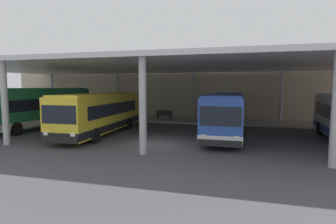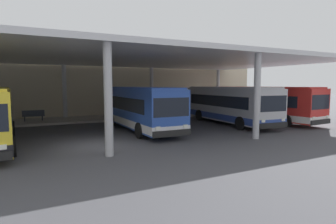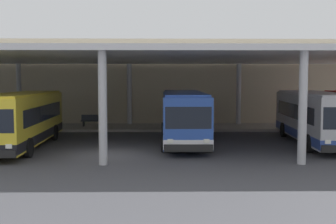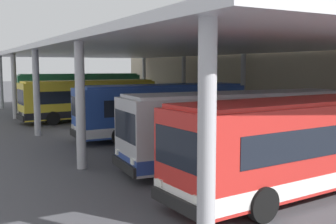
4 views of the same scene
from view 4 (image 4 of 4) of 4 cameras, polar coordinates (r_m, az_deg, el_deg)
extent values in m
plane|color=#47474C|center=(26.88, -12.58, -2.81)|extent=(200.00, 200.00, 0.00)
cube|color=#A39E93|center=(32.10, 8.00, -1.07)|extent=(42.00, 4.50, 0.18)
cube|color=#C1B293|center=(33.88, 12.53, 5.36)|extent=(48.00, 1.60, 7.42)
cube|color=silver|center=(28.57, -2.07, 8.74)|extent=(40.00, 17.00, 0.30)
cylinder|color=#B2B2B7|center=(44.32, -22.48, 3.84)|extent=(0.40, 0.40, 5.25)
cylinder|color=#B2B2B7|center=(48.71, -3.38, 4.51)|extent=(0.40, 0.40, 5.25)
cylinder|color=#B2B2B7|center=(35.14, -20.83, 3.36)|extent=(0.40, 0.40, 5.25)
cylinder|color=#B2B2B7|center=(40.54, 2.23, 4.13)|extent=(0.40, 0.40, 5.25)
cylinder|color=#B2B2B7|center=(26.02, -18.02, 2.54)|extent=(0.40, 0.40, 5.25)
cylinder|color=#B2B2B7|center=(32.95, 10.52, 3.50)|extent=(0.40, 0.40, 5.25)
cylinder|color=#B2B2B7|center=(17.04, -12.23, 0.83)|extent=(0.40, 0.40, 5.25)
cylinder|color=#B2B2B7|center=(8.65, 5.47, -4.37)|extent=(0.40, 0.40, 5.25)
cube|color=#28844C|center=(39.35, -12.30, 2.86)|extent=(3.33, 11.36, 3.10)
cube|color=white|center=(39.44, -12.26, 1.12)|extent=(3.35, 11.38, 0.50)
cube|color=black|center=(39.37, -12.10, 3.30)|extent=(3.22, 9.35, 0.90)
cube|color=black|center=(38.56, -20.42, 3.06)|extent=(2.30, 0.29, 1.10)
cube|color=black|center=(38.68, -20.45, 0.54)|extent=(2.46, 0.34, 0.36)
cube|color=#2A8B50|center=(39.29, -12.36, 5.20)|extent=(3.10, 10.89, 0.12)
cube|color=yellow|center=(38.53, -20.43, 4.57)|extent=(1.75, 0.25, 0.28)
cube|color=white|center=(39.55, -20.55, 1.16)|extent=(0.29, 0.10, 0.20)
cube|color=white|center=(37.76, -20.36, 0.94)|extent=(0.29, 0.10, 0.20)
cylinder|color=black|center=(40.10, -17.48, 0.77)|extent=(0.35, 1.02, 1.00)
cylinder|color=black|center=(37.68, -17.03, 0.44)|extent=(0.35, 1.02, 1.00)
cylinder|color=black|center=(41.39, -8.44, 1.16)|extent=(0.35, 1.02, 1.00)
cylinder|color=black|center=(39.04, -7.45, 0.87)|extent=(0.35, 1.02, 1.00)
cube|color=yellow|center=(32.52, -11.02, 1.82)|extent=(2.89, 10.49, 2.70)
cube|color=black|center=(32.61, -10.98, 0.07)|extent=(2.91, 10.51, 0.50)
cube|color=black|center=(32.55, -10.78, 2.36)|extent=(2.86, 8.62, 0.90)
cube|color=black|center=(31.14, -19.99, 2.00)|extent=(2.30, 0.21, 1.10)
cube|color=black|center=(31.26, -20.05, -0.75)|extent=(2.45, 0.25, 0.36)
cube|color=yellow|center=(32.44, -11.07, 4.30)|extent=(2.68, 10.06, 0.12)
cube|color=yellow|center=(31.10, -19.99, 3.51)|extent=(1.75, 0.19, 0.28)
cube|color=white|center=(32.10, -20.35, 0.04)|extent=(0.28, 0.09, 0.20)
cube|color=white|center=(30.35, -19.73, -0.28)|extent=(0.28, 0.09, 0.20)
cylinder|color=black|center=(32.88, -16.99, -0.40)|extent=(0.32, 1.01, 1.00)
cylinder|color=black|center=(30.52, -15.89, -0.87)|extent=(0.32, 1.01, 1.00)
cylinder|color=black|center=(34.81, -7.23, 0.20)|extent=(0.32, 1.01, 1.00)
cylinder|color=black|center=(32.60, -5.51, -0.20)|extent=(0.32, 1.01, 1.00)
cube|color=#284CA8|center=(24.40, -0.82, 0.44)|extent=(2.55, 10.41, 2.70)
cube|color=silver|center=(24.52, -0.82, -1.88)|extent=(2.57, 10.43, 0.50)
cube|color=black|center=(24.44, -0.51, 1.16)|extent=(2.58, 8.54, 0.90)
cube|color=black|center=(22.46, -12.55, 0.67)|extent=(2.30, 0.13, 1.10)
cube|color=black|center=(22.64, -12.68, -3.12)|extent=(2.45, 0.17, 0.36)
cube|color=#2A50B0|center=(24.29, -0.82, 3.75)|extent=(2.35, 10.00, 0.12)
cube|color=yellow|center=(22.41, -12.53, 2.76)|extent=(1.75, 0.13, 0.28)
cube|color=white|center=(23.44, -13.27, -1.95)|extent=(0.28, 0.08, 0.20)
cube|color=white|center=(21.73, -12.03, -2.57)|extent=(0.28, 0.08, 0.20)
cylinder|color=black|center=(24.39, -8.89, -2.48)|extent=(0.29, 1.00, 1.00)
cylinder|color=black|center=(22.13, -6.77, -3.36)|extent=(0.29, 1.00, 1.00)
cylinder|color=black|center=(27.00, 3.37, -1.56)|extent=(0.29, 1.00, 1.00)
cylinder|color=black|center=(24.98, 6.33, -2.23)|extent=(0.29, 1.00, 1.00)
cube|color=#B7B7BC|center=(17.47, 10.29, -2.05)|extent=(3.19, 10.54, 2.70)
cube|color=#2D4799|center=(17.64, 10.23, -5.26)|extent=(3.21, 10.56, 0.50)
cube|color=black|center=(17.51, 10.71, -1.04)|extent=(3.10, 8.68, 0.90)
cube|color=black|center=(15.08, -5.93, -1.97)|extent=(2.30, 0.27, 1.10)
cube|color=black|center=(15.34, -6.19, -7.54)|extent=(2.46, 0.32, 0.36)
cube|color=silver|center=(17.32, 10.38, 2.57)|extent=(2.96, 10.11, 0.12)
cube|color=yellow|center=(14.99, -5.86, 1.14)|extent=(1.75, 0.24, 0.28)
cube|color=white|center=(16.10, -7.20, -5.61)|extent=(0.28, 0.10, 0.20)
cube|color=white|center=(14.43, -5.01, -6.99)|extent=(0.28, 0.10, 0.20)
cylinder|color=black|center=(17.17, -1.08, -6.16)|extent=(0.35, 1.02, 1.00)
cylinder|color=black|center=(15.02, 2.72, -8.01)|extent=(0.35, 1.02, 1.00)
cylinder|color=black|center=(20.34, 14.86, -4.39)|extent=(0.35, 1.02, 1.00)
cylinder|color=black|center=(18.56, 19.70, -5.59)|extent=(0.35, 1.02, 1.00)
cube|color=red|center=(14.45, 18.81, -4.05)|extent=(3.21, 10.55, 2.70)
cube|color=white|center=(14.66, 18.67, -7.90)|extent=(3.23, 10.57, 0.50)
cube|color=black|center=(14.52, 19.22, -2.82)|extent=(3.12, 8.68, 0.90)
cube|color=black|center=(10.90, 1.63, -5.17)|extent=(2.30, 0.28, 1.10)
cube|color=black|center=(11.25, 1.21, -12.73)|extent=(2.46, 0.33, 0.36)
cube|color=red|center=(14.27, 19.01, 1.53)|extent=(2.98, 10.12, 0.12)
cube|color=yellow|center=(10.78, 1.77, -0.88)|extent=(1.75, 0.24, 0.28)
cube|color=white|center=(11.87, -1.19, -9.92)|extent=(0.28, 0.10, 0.20)
cube|color=white|center=(10.45, 4.07, -12.24)|extent=(0.28, 0.10, 0.20)
cylinder|color=black|center=(13.34, 5.55, -9.89)|extent=(0.35, 1.02, 1.00)
cylinder|color=black|center=(11.61, 13.22, -12.55)|extent=(0.35, 1.02, 1.00)
cylinder|color=black|center=(17.65, 21.39, -6.26)|extent=(0.35, 1.02, 1.00)
cube|color=#383D47|center=(34.36, 5.17, 0.36)|extent=(1.80, 0.44, 0.08)
cube|color=#383D47|center=(34.45, 5.45, 0.79)|extent=(1.80, 0.06, 0.44)
cube|color=#2D2D33|center=(34.97, 4.53, 0.10)|extent=(0.10, 0.36, 0.45)
cube|color=#2D2D33|center=(33.81, 5.83, -0.13)|extent=(0.10, 0.36, 0.45)
camera|label=1|loc=(22.26, -51.37, 2.60)|focal=28.21mm
camera|label=2|loc=(29.98, -43.89, 2.90)|focal=29.63mm
camera|label=3|loc=(26.95, -60.80, 2.53)|focal=44.46mm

